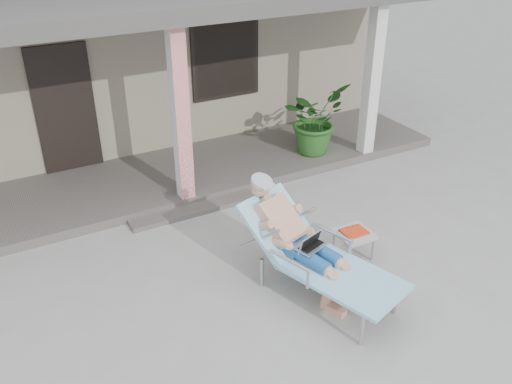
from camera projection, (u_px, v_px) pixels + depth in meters
ground at (251, 278)px, 6.86m from camera, size 60.00×60.00×0.00m
house at (101, 40)px, 11.05m from camera, size 10.40×5.40×3.30m
porch_deck at (167, 178)px, 9.13m from camera, size 10.00×2.00×0.15m
porch_overhang at (154, 11)px, 7.78m from camera, size 10.00×2.30×2.85m
porch_step at (194, 210)px, 8.26m from camera, size 2.00×0.30×0.07m
lounger at (308, 229)px, 6.28m from camera, size 1.39×2.19×1.38m
side_table at (354, 235)px, 7.09m from camera, size 0.47×0.47×0.41m
potted_palm at (314, 119)px, 9.61m from camera, size 1.40×1.32×1.24m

